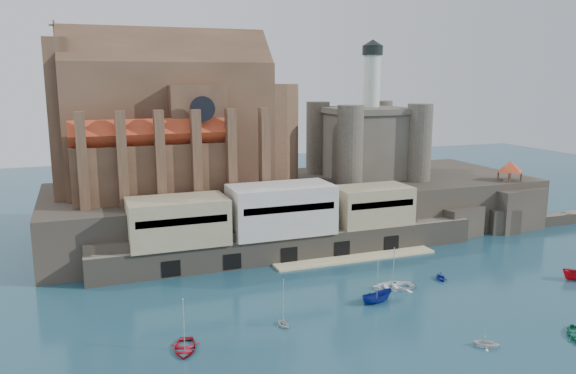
# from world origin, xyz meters

# --- Properties ---
(ground) EXTENTS (300.00, 300.00, 0.00)m
(ground) POSITION_xyz_m (0.00, 0.00, 0.00)
(ground) COLOR #173C4D
(ground) RESTS_ON ground
(promontory) EXTENTS (100.00, 36.00, 10.00)m
(promontory) POSITION_xyz_m (-0.19, 39.37, 4.92)
(promontory) COLOR black
(promontory) RESTS_ON ground
(quay) EXTENTS (70.00, 12.00, 13.05)m
(quay) POSITION_xyz_m (-10.19, 23.07, 6.07)
(quay) COLOR #6A6355
(quay) RESTS_ON ground
(church) EXTENTS (47.00, 25.93, 30.51)m
(church) POSITION_xyz_m (-24.13, 41.85, 22.13)
(church) COLOR #4D3424
(church) RESTS_ON promontory
(castle_keep) EXTENTS (21.20, 21.20, 29.30)m
(castle_keep) POSITION_xyz_m (16.08, 41.08, 18.31)
(castle_keep) COLOR #454036
(castle_keep) RESTS_ON promontory
(rock_outcrop) EXTENTS (14.50, 10.50, 8.70)m
(rock_outcrop) POSITION_xyz_m (42.00, 25.84, 4.02)
(rock_outcrop) COLOR black
(rock_outcrop) RESTS_ON ground
(pavilion) EXTENTS (6.40, 6.40, 5.40)m
(pavilion) POSITION_xyz_m (42.00, 26.00, 12.73)
(pavilion) COLOR #4D3424
(pavilion) RESTS_ON rock_outcrop
(boat_0) EXTENTS (4.00, 1.99, 5.38)m
(boat_0) POSITION_xyz_m (-32.36, -5.02, 0.00)
(boat_0) COLOR #B0101E
(boat_0) RESTS_ON ground
(boat_1) EXTENTS (3.03, 3.20, 3.19)m
(boat_1) POSITION_xyz_m (1.23, -16.78, 0.00)
(boat_1) COLOR silver
(boat_1) RESTS_ON ground
(boat_2) EXTENTS (2.26, 2.22, 5.10)m
(boat_2) POSITION_xyz_m (-4.26, -0.51, 0.00)
(boat_2) COLOR navy
(boat_2) RESTS_ON ground
(boat_4) EXTENTS (2.44, 1.71, 2.61)m
(boat_4) POSITION_xyz_m (-19.31, -3.06, 0.00)
(boat_4) COLOR silver
(boat_4) RESTS_ON ground
(boat_6) EXTENTS (2.12, 4.79, 6.48)m
(boat_6) POSITION_xyz_m (0.77, 3.49, 0.00)
(boat_6) COLOR white
(boat_6) RESTS_ON ground
(boat_7) EXTENTS (2.86, 2.14, 2.96)m
(boat_7) POSITION_xyz_m (9.69, 3.99, 0.00)
(boat_7) COLOR #1B2897
(boat_7) RESTS_ON ground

